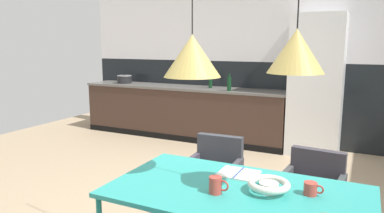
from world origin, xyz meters
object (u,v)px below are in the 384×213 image
(bottle_wine_green, at_px, (210,81))
(pendant_lamp_over_table_far, at_px, (296,51))
(mug_glass_clear, at_px, (216,185))
(cooking_pot, at_px, (124,79))
(pendant_lamp_over_table_near, at_px, (192,56))
(armchair_near_window, at_px, (314,183))
(refrigerator_column, at_px, (316,85))
(mug_short_terracotta, at_px, (311,189))
(armchair_corner_seat, at_px, (215,166))
(dining_table, at_px, (237,196))
(bottle_oil_tall, at_px, (229,84))
(fruit_bowl, at_px, (269,185))
(open_book, at_px, (238,174))

(bottle_wine_green, height_order, pendant_lamp_over_table_far, pendant_lamp_over_table_far)
(mug_glass_clear, height_order, cooking_pot, cooking_pot)
(pendant_lamp_over_table_near, relative_size, pendant_lamp_over_table_far, 1.04)
(armchair_near_window, bearing_deg, refrigerator_column, -77.33)
(mug_glass_clear, distance_m, bottle_wine_green, 3.97)
(armchair_near_window, distance_m, mug_short_terracotta, 0.87)
(mug_short_terracotta, bearing_deg, bottle_wine_green, 122.18)
(armchair_corner_seat, relative_size, bottle_wine_green, 2.79)
(refrigerator_column, xyz_separation_m, armchair_near_window, (0.33, -2.55, -0.55))
(armchair_near_window, relative_size, armchair_corner_seat, 0.97)
(refrigerator_column, relative_size, armchair_near_window, 2.76)
(mug_short_terracotta, distance_m, pendant_lamp_over_table_far, 0.87)
(dining_table, bearing_deg, refrigerator_column, 89.58)
(refrigerator_column, distance_m, cooking_pot, 3.50)
(dining_table, bearing_deg, cooking_pot, 134.91)
(bottle_oil_tall, bearing_deg, fruit_bowl, -65.69)
(dining_table, distance_m, cooking_pot, 4.93)
(dining_table, relative_size, armchair_corner_seat, 2.12)
(dining_table, bearing_deg, mug_short_terracotta, 15.92)
(refrigerator_column, xyz_separation_m, dining_table, (-0.03, -3.50, -0.36))
(armchair_corner_seat, height_order, mug_short_terracotta, mug_short_terracotta)
(bottle_wine_green, height_order, bottle_oil_tall, bottle_wine_green)
(armchair_near_window, distance_m, bottle_wine_green, 3.34)
(refrigerator_column, bearing_deg, armchair_near_window, -82.55)
(fruit_bowl, xyz_separation_m, open_book, (-0.27, 0.22, -0.04))
(mug_glass_clear, height_order, pendant_lamp_over_table_far, pendant_lamp_over_table_far)
(armchair_corner_seat, relative_size, bottle_oil_tall, 2.84)
(pendant_lamp_over_table_near, bearing_deg, bottle_wine_green, 111.29)
(mug_short_terracotta, bearing_deg, armchair_corner_seat, 139.69)
(refrigerator_column, relative_size, bottle_oil_tall, 7.64)
(mug_short_terracotta, distance_m, bottle_wine_green, 4.02)
(bottle_wine_green, bearing_deg, armchair_corner_seat, -65.75)
(dining_table, xyz_separation_m, armchair_near_window, (0.36, 0.95, -0.19))
(mug_glass_clear, height_order, bottle_oil_tall, bottle_oil_tall)
(dining_table, relative_size, pendant_lamp_over_table_far, 1.40)
(armchair_near_window, distance_m, armchair_corner_seat, 0.90)
(armchair_corner_seat, xyz_separation_m, open_book, (0.46, -0.69, 0.24))
(mug_short_terracotta, xyz_separation_m, mug_glass_clear, (-0.54, -0.24, 0.01))
(open_book, bearing_deg, bottle_wine_green, 116.41)
(refrigerator_column, height_order, bottle_oil_tall, refrigerator_column)
(cooking_pot, distance_m, bottle_oil_tall, 2.20)
(bottle_oil_tall, xyz_separation_m, pendant_lamp_over_table_near, (0.95, -3.29, 0.55))
(bottle_wine_green, distance_m, pendant_lamp_over_table_near, 3.80)
(fruit_bowl, distance_m, bottle_oil_tall, 3.58)
(bottle_oil_tall, relative_size, pendant_lamp_over_table_near, 0.22)
(armchair_near_window, bearing_deg, bottle_wine_green, -46.13)
(armchair_near_window, xyz_separation_m, open_book, (-0.44, -0.68, 0.24))
(refrigerator_column, relative_size, cooking_pot, 7.50)
(pendant_lamp_over_table_near, bearing_deg, mug_short_terracotta, 8.44)
(dining_table, relative_size, mug_short_terracotta, 13.51)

